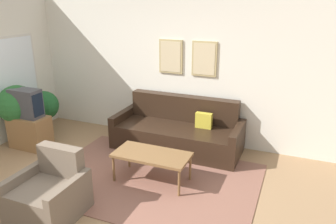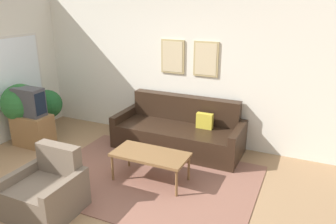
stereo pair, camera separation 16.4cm
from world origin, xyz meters
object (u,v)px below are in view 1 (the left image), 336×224
armchair (50,194)px  potted_plant_tall (18,107)px  coffee_table (152,156)px  couch (178,132)px  tv (26,103)px

armchair → potted_plant_tall: potted_plant_tall is taller
coffee_table → armchair: size_ratio=1.36×
armchair → couch: bearing=74.2°
couch → armchair: 2.49m
couch → armchair: couch is taller
armchair → potted_plant_tall: 2.46m
coffee_table → armchair: (-0.83, -1.17, -0.13)m
couch → armchair: size_ratio=2.78×
coffee_table → couch: bearing=92.4°
coffee_table → armchair: 1.44m
tv → armchair: 2.24m
potted_plant_tall → tv: bearing=-13.4°
couch → tv: size_ratio=4.15×
couch → armchair: (-0.78, -2.37, -0.03)m
armchair → coffee_table: bearing=57.0°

